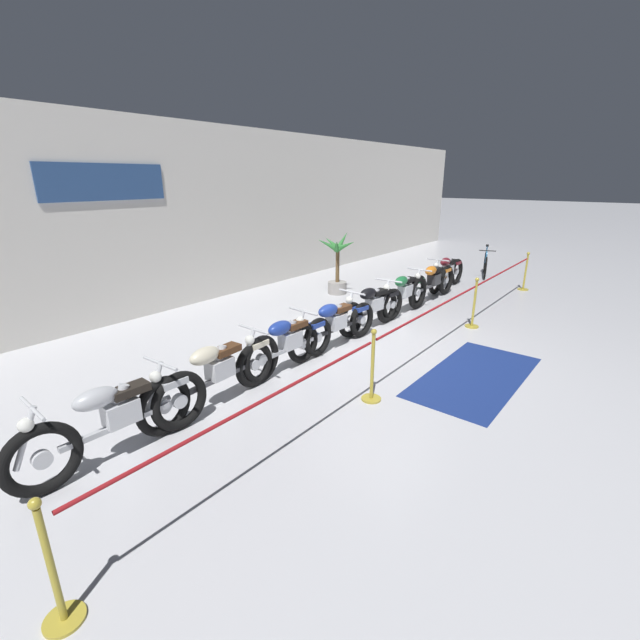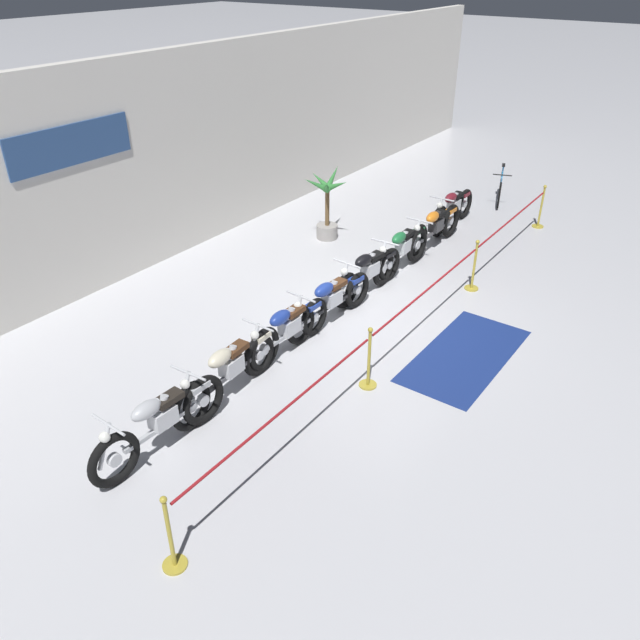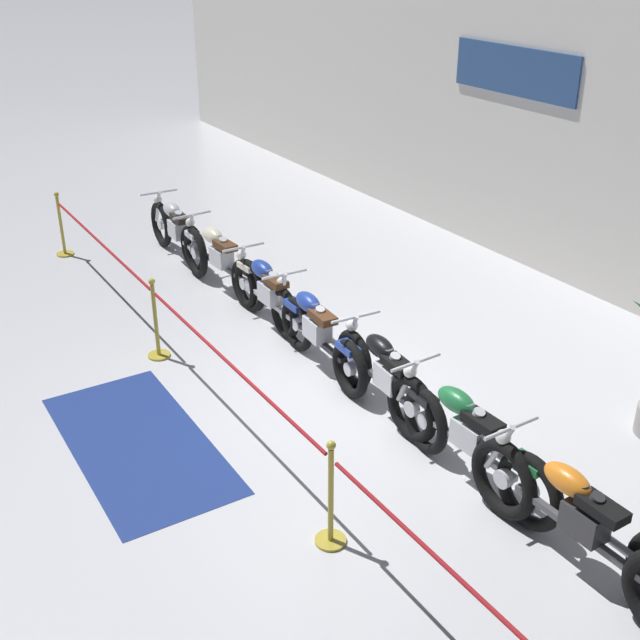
# 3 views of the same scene
# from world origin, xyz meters

# --- Properties ---
(ground_plane) EXTENTS (120.00, 120.00, 0.00)m
(ground_plane) POSITION_xyz_m (0.00, 0.00, 0.00)
(ground_plane) COLOR silver
(back_wall) EXTENTS (28.00, 0.29, 4.20)m
(back_wall) POSITION_xyz_m (-0.01, 5.12, 2.10)
(back_wall) COLOR silver
(back_wall) RESTS_ON ground
(motorcycle_silver_0) EXTENTS (2.26, 0.62, 0.96)m
(motorcycle_silver_0) POSITION_xyz_m (-4.79, 0.46, 0.48)
(motorcycle_silver_0) COLOR black
(motorcycle_silver_0) RESTS_ON ground
(motorcycle_cream_1) EXTENTS (2.44, 0.62, 0.95)m
(motorcycle_cream_1) POSITION_xyz_m (-3.38, 0.52, 0.48)
(motorcycle_cream_1) COLOR black
(motorcycle_cream_1) RESTS_ON ground
(motorcycle_blue_2) EXTENTS (2.17, 0.62, 0.92)m
(motorcycle_blue_2) POSITION_xyz_m (-1.95, 0.55, 0.46)
(motorcycle_blue_2) COLOR black
(motorcycle_blue_2) RESTS_ON ground
(motorcycle_blue_3) EXTENTS (2.34, 0.62, 0.92)m
(motorcycle_blue_3) POSITION_xyz_m (-0.75, 0.52, 0.46)
(motorcycle_blue_3) COLOR black
(motorcycle_blue_3) RESTS_ON ground
(motorcycle_black_4) EXTENTS (2.14, 0.62, 0.93)m
(motorcycle_black_4) POSITION_xyz_m (0.63, 0.58, 0.46)
(motorcycle_black_4) COLOR black
(motorcycle_black_4) RESTS_ON ground
(motorcycle_green_5) EXTENTS (2.36, 0.62, 0.95)m
(motorcycle_green_5) POSITION_xyz_m (1.93, 0.55, 0.47)
(motorcycle_green_5) COLOR black
(motorcycle_green_5) RESTS_ON ground
(motorcycle_orange_6) EXTENTS (2.47, 0.62, 0.97)m
(motorcycle_orange_6) POSITION_xyz_m (3.34, 0.49, 0.48)
(motorcycle_orange_6) COLOR black
(motorcycle_orange_6) RESTS_ON ground
(motorcycle_maroon_7) EXTENTS (2.18, 0.62, 0.95)m
(motorcycle_maroon_7) POSITION_xyz_m (4.76, 0.72, 0.47)
(motorcycle_maroon_7) COLOR black
(motorcycle_maroon_7) RESTS_ON ground
(bicycle) EXTENTS (1.63, 0.68, 0.95)m
(bicycle) POSITION_xyz_m (7.17, 0.44, 0.37)
(bicycle) COLOR black
(bicycle) RESTS_ON ground
(potted_palm_left_of_row) EXTENTS (1.09, 1.03, 1.65)m
(potted_palm_left_of_row) POSITION_xyz_m (2.45, 2.81, 0.74)
(potted_palm_left_of_row) COLOR gray
(potted_palm_left_of_row) RESTS_ON ground
(stanchion_far_left) EXTENTS (12.06, 0.28, 1.05)m
(stanchion_far_left) POSITION_xyz_m (-1.47, -1.03, 0.75)
(stanchion_far_left) COLOR gold
(stanchion_far_left) RESTS_ON ground
(stanchion_mid_left) EXTENTS (0.28, 0.28, 1.05)m
(stanchion_mid_left) POSITION_xyz_m (-1.95, -1.03, 0.36)
(stanchion_mid_left) COLOR gold
(stanchion_mid_left) RESTS_ON ground
(stanchion_mid_right) EXTENTS (0.28, 0.28, 1.05)m
(stanchion_mid_right) POSITION_xyz_m (2.00, -1.03, 0.36)
(stanchion_mid_right) COLOR gold
(stanchion_mid_right) RESTS_ON ground
(stanchion_far_right) EXTENTS (0.28, 0.28, 1.05)m
(stanchion_far_right) POSITION_xyz_m (6.00, -1.03, 0.36)
(stanchion_far_right) COLOR gold
(stanchion_far_right) RESTS_ON ground
(floor_banner) EXTENTS (2.75, 1.32, 0.01)m
(floor_banner) POSITION_xyz_m (-0.30, -1.92, 0.00)
(floor_banner) COLOR navy
(floor_banner) RESTS_ON ground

